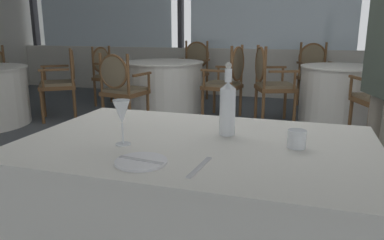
{
  "coord_description": "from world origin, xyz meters",
  "views": [
    {
      "loc": [
        0.68,
        -3.07,
        1.2
      ],
      "look_at": [
        0.21,
        -1.56,
        0.81
      ],
      "focal_mm": 34.48,
      "sensor_mm": 36.0,
      "label": 1
    }
  ],
  "objects": [
    {
      "name": "butter_knife",
      "position": [
        0.13,
        -1.94,
        0.74
      ],
      "size": [
        0.18,
        0.04,
        0.0
      ],
      "primitive_type": "cube",
      "rotation": [
        0.0,
        0.0,
        -0.13
      ],
      "color": "silver",
      "rests_on": "foreground_table"
    },
    {
      "name": "dining_chair_2_1",
      "position": [
        0.22,
        1.7,
        0.58
      ],
      "size": [
        0.59,
        0.63,
        0.99
      ],
      "rotation": [
        0.0,
        0.0,
        6.64
      ],
      "color": "brown",
      "rests_on": "ground_plane"
    },
    {
      "name": "side_plate",
      "position": [
        0.13,
        -1.94,
        0.74
      ],
      "size": [
        0.19,
        0.19,
        0.01
      ],
      "primitive_type": "cylinder",
      "color": "white",
      "rests_on": "foreground_table"
    },
    {
      "name": "foreground_table",
      "position": [
        0.25,
        -1.62,
        0.37
      ],
      "size": [
        1.5,
        0.97,
        0.73
      ],
      "color": "silver",
      "rests_on": "ground_plane"
    },
    {
      "name": "dining_chair_0_1",
      "position": [
        -0.33,
        1.8,
        0.57
      ],
      "size": [
        0.53,
        0.59,
        0.99
      ],
      "rotation": [
        0.0,
        0.0,
        9.27
      ],
      "color": "brown",
      "rests_on": "ground_plane"
    },
    {
      "name": "ground_plane",
      "position": [
        0.0,
        0.0,
        0.0
      ],
      "size": [
        13.42,
        13.42,
        0.0
      ],
      "primitive_type": "plane",
      "color": "#4C5156"
    },
    {
      "name": "water_bottle",
      "position": [
        0.35,
        -1.48,
        0.86
      ],
      "size": [
        0.07,
        0.07,
        0.33
      ],
      "color": "white",
      "rests_on": "foreground_table"
    },
    {
      "name": "wine_glass",
      "position": [
        -0.03,
        -1.76,
        0.87
      ],
      "size": [
        0.07,
        0.07,
        0.19
      ],
      "color": "white",
      "rests_on": "foreground_table"
    },
    {
      "name": "dining_chair_0_2",
      "position": [
        -1.18,
        2.98,
        0.58
      ],
      "size": [
        0.59,
        0.53,
        1.0
      ],
      "rotation": [
        0.0,
        0.0,
        10.84
      ],
      "color": "brown",
      "rests_on": "ground_plane"
    },
    {
      "name": "water_tumbler",
      "position": [
        0.66,
        -1.59,
        0.77
      ],
      "size": [
        0.07,
        0.07,
        0.07
      ],
      "primitive_type": "cylinder",
      "color": "white",
      "rests_on": "foreground_table"
    },
    {
      "name": "dining_chair_0_0",
      "position": [
        -1.5,
        0.96,
        0.53
      ],
      "size": [
        0.59,
        0.53,
        0.92
      ],
      "rotation": [
        0.0,
        0.0,
        7.7
      ],
      "color": "brown",
      "rests_on": "ground_plane"
    },
    {
      "name": "dining_chair_0_3",
      "position": [
        -2.35,
        2.12,
        0.55
      ],
      "size": [
        0.53,
        0.59,
        0.93
      ],
      "rotation": [
        0.0,
        0.0,
        12.41
      ],
      "color": "brown",
      "rests_on": "ground_plane"
    },
    {
      "name": "dinner_fork",
      "position": [
        0.35,
        -1.92,
        0.74
      ],
      "size": [
        0.04,
        0.21,
        0.0
      ],
      "primitive_type": "cube",
      "rotation": [
        0.0,
        0.0,
        1.49
      ],
      "color": "silver",
      "rests_on": "foreground_table"
    },
    {
      "name": "background_table_2",
      "position": [
        1.13,
        2.04,
        0.37
      ],
      "size": [
        1.08,
        1.08,
        0.73
      ],
      "color": "silver",
      "rests_on": "ground_plane"
    },
    {
      "name": "background_table_0",
      "position": [
        -1.34,
        1.96,
        0.37
      ],
      "size": [
        1.19,
        1.19,
        0.73
      ],
      "color": "silver",
      "rests_on": "ground_plane"
    },
    {
      "name": "window_wall_far",
      "position": [
        0.0,
        3.58,
        1.14
      ],
      "size": [
        10.32,
        0.14,
        2.87
      ],
      "color": "beige",
      "rests_on": "ground_plane"
    },
    {
      "name": "dining_chair_2_0",
      "position": [
        0.78,
        2.95,
        0.58
      ],
      "size": [
        0.63,
        0.59,
        0.99
      ],
      "rotation": [
        0.0,
        0.0,
        5.07
      ],
      "color": "brown",
      "rests_on": "ground_plane"
    },
    {
      "name": "dining_chair_3_2",
      "position": [
        -2.44,
        1.11,
        0.56
      ],
      "size": [
        0.64,
        0.66,
        0.94
      ],
      "rotation": [
        0.0,
        0.0,
        10.05
      ],
      "color": "brown",
      "rests_on": "ground_plane"
    }
  ]
}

